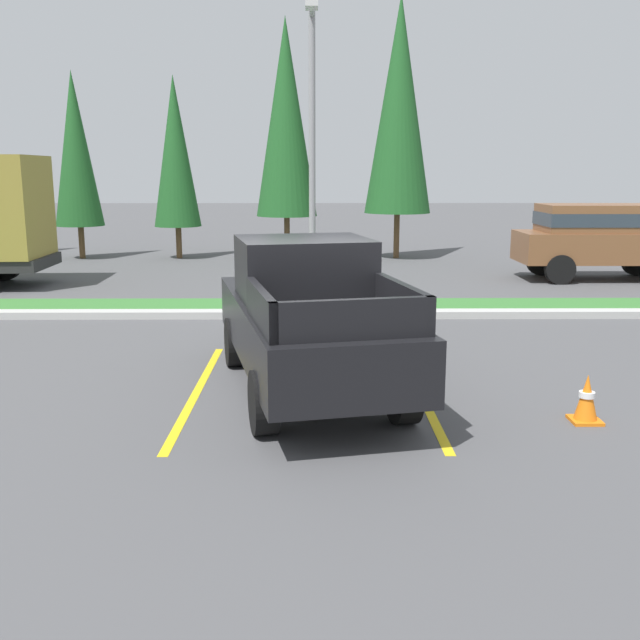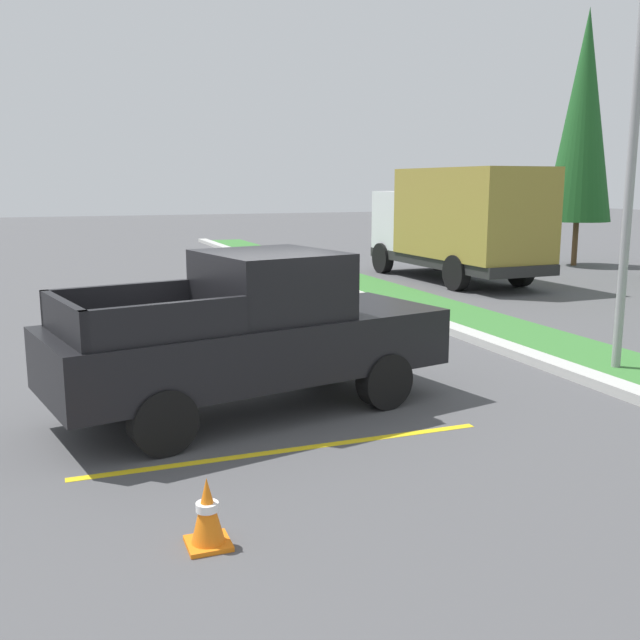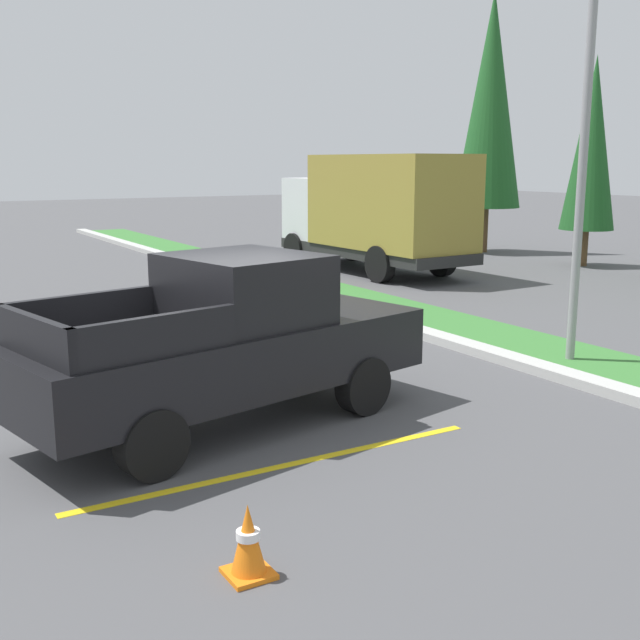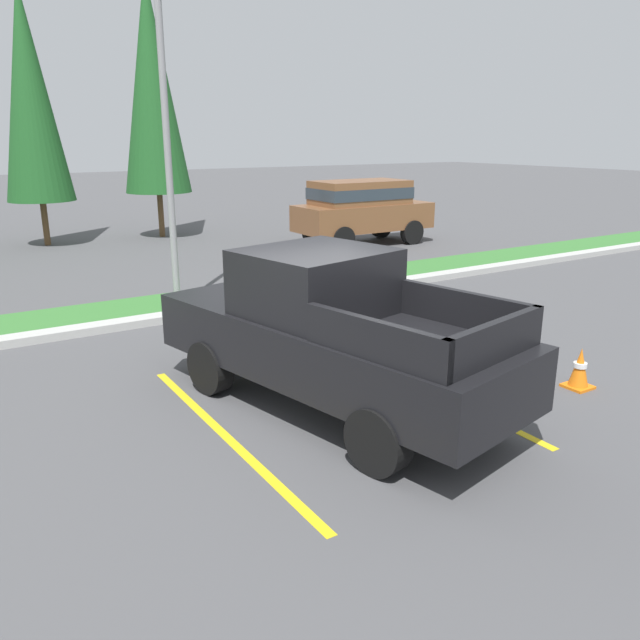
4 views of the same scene
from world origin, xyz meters
TOP-DOWN VIEW (x-y plane):
  - ground_plane at (0.00, 0.00)m, footprint 120.00×120.00m
  - parking_line_near at (-1.41, -0.15)m, footprint 0.12×4.80m
  - parking_line_far at (1.69, -0.15)m, footprint 0.12×4.80m
  - curb_strip at (0.00, 5.00)m, footprint 56.00×0.40m
  - grass_median at (0.00, 6.10)m, footprint 56.00×1.80m
  - pickup_truck_main at (0.13, -0.10)m, footprint 2.95×5.50m
  - suv_distant at (8.20, 10.38)m, footprint 4.60×1.96m
  - street_light at (0.18, 5.73)m, footprint 0.24×1.49m
  - cypress_tree_right_inner at (-0.74, 15.81)m, footprint 2.11×2.11m
  - cypress_tree_rightmost at (3.11, 15.59)m, footprint 2.28×2.28m
  - traffic_cone at (3.53, -1.47)m, footprint 0.36×0.36m

SIDE VIEW (x-z plane):
  - ground_plane at x=0.00m, z-range 0.00..0.00m
  - parking_line_near at x=-1.41m, z-range 0.00..0.01m
  - parking_line_far at x=1.69m, z-range 0.00..0.01m
  - grass_median at x=0.00m, z-range 0.00..0.06m
  - curb_strip at x=0.00m, z-range 0.00..0.15m
  - traffic_cone at x=3.53m, z-range -0.01..0.59m
  - pickup_truck_main at x=0.13m, z-range -0.01..2.09m
  - suv_distant at x=8.20m, z-range 0.19..2.29m
  - street_light at x=0.18m, z-range 0.54..6.76m
  - cypress_tree_right_inner at x=-0.74m, z-range 0.72..8.82m
  - cypress_tree_rightmost at x=3.11m, z-range 0.78..9.55m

